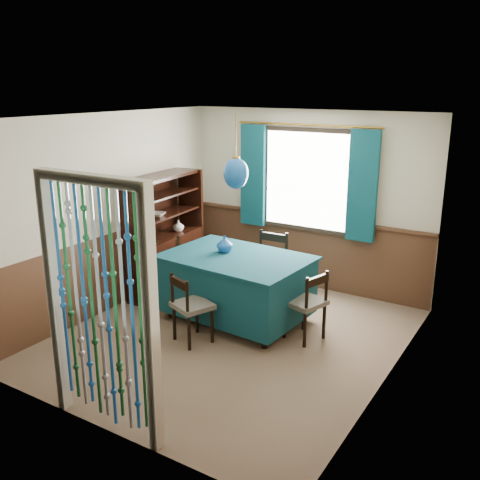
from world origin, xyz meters
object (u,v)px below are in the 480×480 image
Objects in this scene: dining_table at (236,284)px; chair_right at (307,303)px; chair_left at (174,269)px; bowl_shelf at (158,214)px; chair_far at (268,265)px; pendant_lamp at (236,173)px; sideboard at (165,252)px; chair_near at (190,306)px; vase_table at (225,245)px; vase_sideboard at (178,225)px.

chair_right is (0.96, -0.03, -0.03)m from dining_table.
bowl_shelf is (-0.25, 0.00, 0.72)m from chair_left.
chair_far is 1.54m from pendant_lamp.
sideboard is 1.87m from pendant_lamp.
chair_left is at bearing 158.01° from chair_near.
chair_far is 1.21m from chair_right.
chair_left is at bearing 28.82° from chair_far.
chair_far is 0.83m from vase_table.
chair_right is (0.93, -0.78, -0.05)m from chair_far.
pendant_lamp is at bearing 103.30° from chair_left.
chair_far is 1.10× the size of pendant_lamp.
chair_right is at bearing 137.50° from chair_far.
chair_far is 1.11× the size of chair_left.
chair_left is at bearing 103.10° from chair_right.
dining_table is 1.47m from bowl_shelf.
chair_right is 0.50× the size of sideboard.
dining_table is at bearing -4.44° from bowl_shelf.
bowl_shelf is at bearing 23.53° from chair_far.
chair_far is 1.62m from bowl_shelf.
vase_table is at bearing 160.29° from pendant_lamp.
chair_near is at bearing 65.10° from chair_left.
sideboard is 1.96× the size of pendant_lamp.
pendant_lamp reaches higher than dining_table.
chair_far is (0.03, 0.75, 0.02)m from dining_table.
chair_far is 4.95× the size of vase_table.
vase_table is (-1.17, 0.10, 0.48)m from chair_right.
chair_left is 1.00× the size of pendant_lamp.
sideboard reaches higher than bowl_shelf.
bowl_shelf reaches higher than chair_near.
chair_left is at bearing 174.70° from pendant_lamp.
chair_far reaches higher than chair_left.
pendant_lamp is 1.67m from vase_sideboard.
chair_far reaches higher than dining_table.
chair_right is 3.63× the size of bowl_shelf.
vase_table is 0.83× the size of bowl_shelf.
chair_left is at bearing -59.82° from vase_sideboard.
vase_sideboard is (-1.17, 1.31, 0.48)m from chair_near.
chair_right is 2.37m from vase_sideboard.
sideboard is at bearing 169.17° from vase_table.
pendant_lamp is (-0.96, 0.03, 1.39)m from chair_right.
chair_far reaches higher than chair_near.
sideboard is at bearing -103.59° from chair_left.
sideboard is at bearing 167.74° from pendant_lamp.
vase_sideboard is at bearing 90.00° from bowl_shelf.
pendant_lamp is 1.46m from bowl_shelf.
sideboard is 8.81× the size of vase_table.
chair_far is at bearing 140.06° from chair_left.
chair_far is 1.25m from chair_left.
pendant_lamp reaches higher than sideboard.
chair_right is 1.69m from pendant_lamp.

